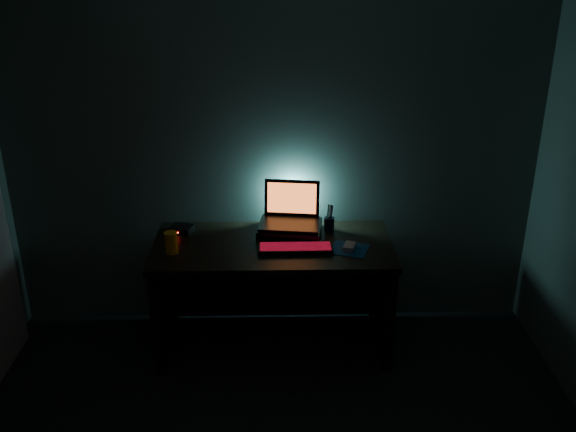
{
  "coord_description": "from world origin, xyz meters",
  "views": [
    {
      "loc": [
        0.02,
        -2.0,
        2.49
      ],
      "look_at": [
        0.09,
        1.57,
        0.96
      ],
      "focal_mm": 40.0,
      "sensor_mm": 36.0,
      "label": 1
    }
  ],
  "objects_px": {
    "keyboard": "(295,248)",
    "juice_glass": "(171,242)",
    "laptop": "(291,213)",
    "router": "(182,229)",
    "mouse": "(349,247)",
    "pen_cup": "(329,224)"
  },
  "relations": [
    {
      "from": "pen_cup",
      "to": "router",
      "type": "xyz_separation_m",
      "value": [
        -0.96,
        -0.01,
        -0.02
      ]
    },
    {
      "from": "keyboard",
      "to": "juice_glass",
      "type": "distance_m",
      "value": 0.75
    },
    {
      "from": "laptop",
      "to": "pen_cup",
      "type": "bearing_deg",
      "value": 5.12
    },
    {
      "from": "laptop",
      "to": "keyboard",
      "type": "xyz_separation_m",
      "value": [
        0.02,
        -0.29,
        -0.11
      ]
    },
    {
      "from": "laptop",
      "to": "router",
      "type": "distance_m",
      "value": 0.71
    },
    {
      "from": "keyboard",
      "to": "mouse",
      "type": "relative_size",
      "value": 4.44
    },
    {
      "from": "mouse",
      "to": "router",
      "type": "xyz_separation_m",
      "value": [
        -1.06,
        0.27,
        0.0
      ]
    },
    {
      "from": "keyboard",
      "to": "juice_glass",
      "type": "height_order",
      "value": "juice_glass"
    },
    {
      "from": "mouse",
      "to": "juice_glass",
      "type": "height_order",
      "value": "juice_glass"
    },
    {
      "from": "mouse",
      "to": "juice_glass",
      "type": "distance_m",
      "value": 1.08
    },
    {
      "from": "pen_cup",
      "to": "mouse",
      "type": "bearing_deg",
      "value": -70.18
    },
    {
      "from": "router",
      "to": "laptop",
      "type": "bearing_deg",
      "value": 19.59
    },
    {
      "from": "router",
      "to": "juice_glass",
      "type": "bearing_deg",
      "value": -76.31
    },
    {
      "from": "pen_cup",
      "to": "router",
      "type": "relative_size",
      "value": 0.57
    },
    {
      "from": "keyboard",
      "to": "pen_cup",
      "type": "height_order",
      "value": "pen_cup"
    },
    {
      "from": "laptop",
      "to": "juice_glass",
      "type": "xyz_separation_m",
      "value": [
        -0.73,
        -0.31,
        -0.05
      ]
    },
    {
      "from": "keyboard",
      "to": "router",
      "type": "bearing_deg",
      "value": 159.01
    },
    {
      "from": "router",
      "to": "keyboard",
      "type": "bearing_deg",
      "value": -2.63
    },
    {
      "from": "juice_glass",
      "to": "keyboard",
      "type": "bearing_deg",
      "value": 1.26
    },
    {
      "from": "mouse",
      "to": "juice_glass",
      "type": "xyz_separation_m",
      "value": [
        -1.08,
        -0.02,
        0.05
      ]
    },
    {
      "from": "keyboard",
      "to": "mouse",
      "type": "height_order",
      "value": "mouse"
    },
    {
      "from": "laptop",
      "to": "pen_cup",
      "type": "height_order",
      "value": "laptop"
    }
  ]
}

